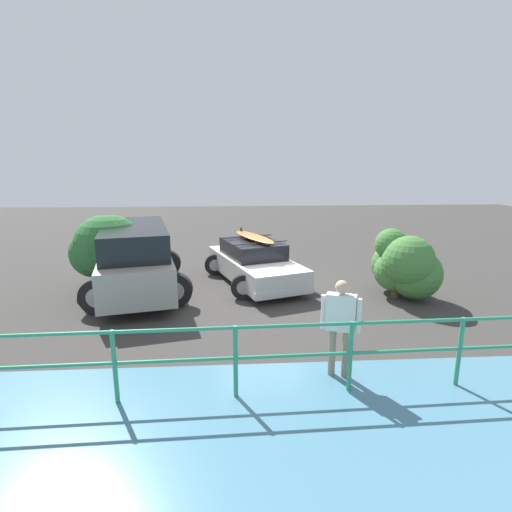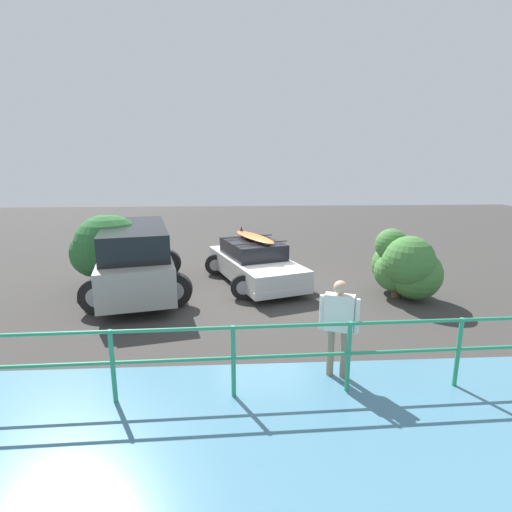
% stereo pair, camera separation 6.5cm
% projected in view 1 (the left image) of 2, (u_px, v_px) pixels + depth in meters
% --- Properties ---
extents(ground_plane, '(44.00, 44.00, 0.02)m').
position_uv_depth(ground_plane, '(262.00, 289.00, 11.25)').
color(ground_plane, '#383533').
rests_on(ground_plane, ground).
extents(sedan_car, '(3.05, 4.39, 1.51)m').
position_uv_depth(sedan_car, '(254.00, 263.00, 11.77)').
color(sedan_car, silver).
rests_on(sedan_car, ground).
extents(suv_car, '(3.21, 4.94, 1.86)m').
position_uv_depth(suv_car, '(136.00, 258.00, 10.74)').
color(suv_car, '#9E998E').
rests_on(suv_car, ground).
extents(person_bystander, '(0.60, 0.36, 1.66)m').
position_uv_depth(person_bystander, '(340.00, 320.00, 6.47)').
color(person_bystander, gray).
rests_on(person_bystander, ground).
extents(railing_fence, '(10.65, 0.35, 1.15)m').
position_uv_depth(railing_fence, '(235.00, 350.00, 5.93)').
color(railing_fence, '#2D9366').
rests_on(railing_fence, ground).
extents(bush_near_left, '(1.63, 2.11, 1.80)m').
position_uv_depth(bush_near_left, '(404.00, 265.00, 10.31)').
color(bush_near_left, brown).
rests_on(bush_near_left, ground).
extents(bush_near_right, '(2.20, 1.85, 2.14)m').
position_uv_depth(bush_near_right, '(109.00, 250.00, 10.76)').
color(bush_near_right, brown).
rests_on(bush_near_right, ground).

